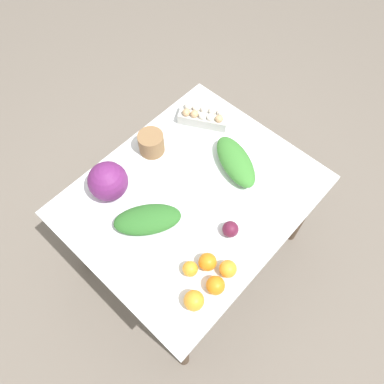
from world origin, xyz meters
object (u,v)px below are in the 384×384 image
at_px(greens_bunch_dandelion, 236,161).
at_px(orange_0, 190,269).
at_px(orange_4, 228,269).
at_px(orange_3, 194,301).
at_px(greens_bunch_kale, 148,219).
at_px(cabbage_purple, 108,181).
at_px(orange_2, 208,262).
at_px(orange_1, 215,285).
at_px(egg_carton, 203,116).
at_px(beet_root, 230,229).
at_px(paper_bag, 151,143).

bearing_deg(greens_bunch_dandelion, orange_0, 20.47).
distance_m(greens_bunch_dandelion, orange_4, 0.53).
xyz_separation_m(greens_bunch_dandelion, orange_3, (0.62, 0.30, -0.00)).
distance_m(greens_bunch_kale, orange_0, 0.29).
height_order(cabbage_purple, orange_2, cabbage_purple).
distance_m(orange_2, orange_4, 0.09).
bearing_deg(greens_bunch_dandelion, orange_4, 36.18).
relative_size(orange_1, orange_3, 0.94).
bearing_deg(orange_2, cabbage_purple, -86.31).
relative_size(cabbage_purple, orange_3, 2.20).
xyz_separation_m(orange_1, orange_4, (-0.09, -0.01, -0.00)).
distance_m(egg_carton, greens_bunch_kale, 0.65).
bearing_deg(beet_root, egg_carton, -127.58).
bearing_deg(greens_bunch_kale, orange_3, 72.70).
xyz_separation_m(greens_bunch_dandelion, greens_bunch_kale, (0.50, -0.09, -0.00)).
bearing_deg(orange_4, greens_bunch_dandelion, -143.82).
relative_size(cabbage_purple, orange_4, 2.47).
relative_size(egg_carton, orange_3, 3.22).
relative_size(beet_root, orange_1, 0.93).
distance_m(orange_3, orange_4, 0.19).
xyz_separation_m(greens_bunch_dandelion, orange_2, (0.47, 0.23, -0.01)).
distance_m(greens_bunch_dandelion, beet_root, 0.36).
xyz_separation_m(greens_bunch_kale, orange_0, (0.04, 0.29, -0.01)).
bearing_deg(beet_root, greens_bunch_dandelion, -144.07).
relative_size(orange_3, orange_4, 1.12).
bearing_deg(egg_carton, cabbage_purple, -121.87).
xyz_separation_m(paper_bag, greens_bunch_dandelion, (-0.20, 0.37, -0.01)).
distance_m(greens_bunch_dandelion, orange_0, 0.57).
bearing_deg(orange_4, orange_1, 5.00).
height_order(greens_bunch_kale, orange_1, greens_bunch_kale).
height_order(paper_bag, greens_bunch_kale, paper_bag).
bearing_deg(egg_carton, orange_1, -73.83).
bearing_deg(cabbage_purple, greens_bunch_kale, 90.52).
height_order(cabbage_purple, orange_0, cabbage_purple).
bearing_deg(orange_2, paper_bag, -113.48).
relative_size(cabbage_purple, beet_root, 2.52).
distance_m(egg_carton, paper_bag, 0.32).
bearing_deg(greens_bunch_dandelion, orange_3, 25.79).
bearing_deg(orange_3, cabbage_purple, -100.59).
relative_size(orange_0, orange_1, 0.84).
height_order(paper_bag, orange_1, paper_bag).
height_order(greens_bunch_dandelion, orange_4, greens_bunch_dandelion).
distance_m(paper_bag, orange_1, 0.76).
bearing_deg(orange_3, greens_bunch_dandelion, -154.21).
bearing_deg(greens_bunch_kale, greens_bunch_dandelion, 169.94).
height_order(orange_0, orange_1, orange_1).
distance_m(orange_0, orange_1, 0.12).
bearing_deg(beet_root, orange_1, 26.40).
bearing_deg(orange_1, orange_2, -120.53).
bearing_deg(greens_bunch_dandelion, cabbage_purple, -33.75).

